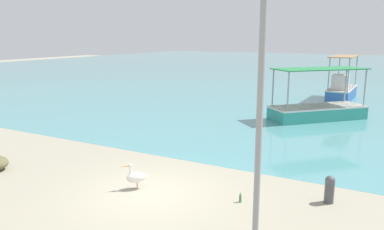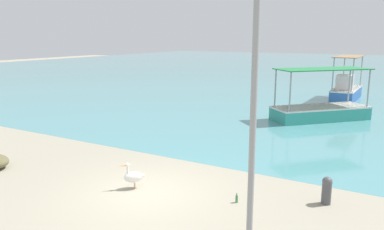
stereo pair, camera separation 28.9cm
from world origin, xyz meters
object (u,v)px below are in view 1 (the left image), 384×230
at_px(glass_bottle, 240,198).
at_px(lamp_post, 261,84).
at_px(mooring_bollard, 330,188).
at_px(fishing_boat_near_right, 342,90).
at_px(pelican, 136,177).
at_px(fishing_boat_center, 317,109).

bearing_deg(glass_bottle, lamp_post, -58.35).
distance_m(mooring_bollard, glass_bottle, 2.40).
bearing_deg(mooring_bollard, glass_bottle, -152.27).
height_order(fishing_boat_near_right, glass_bottle, fishing_boat_near_right).
relative_size(fishing_boat_near_right, mooring_bollard, 6.15).
relative_size(lamp_post, glass_bottle, 22.71).
bearing_deg(fishing_boat_near_right, lamp_post, -87.85).
bearing_deg(pelican, lamp_post, -13.09).
bearing_deg(fishing_boat_center, fishing_boat_near_right, 87.72).
xyz_separation_m(mooring_bollard, glass_bottle, (-2.11, -1.11, -0.30)).
bearing_deg(lamp_post, glass_bottle, 121.65).
bearing_deg(glass_bottle, fishing_boat_near_right, 89.51).
height_order(fishing_boat_center, pelican, fishing_boat_center).
distance_m(fishing_boat_center, fishing_boat_near_right, 7.52).
bearing_deg(fishing_boat_near_right, mooring_bollard, -83.91).
relative_size(pelican, glass_bottle, 2.96).
distance_m(lamp_post, glass_bottle, 3.78).
xyz_separation_m(fishing_boat_near_right, glass_bottle, (-0.17, -19.29, -0.60)).
distance_m(pelican, mooring_bollard, 5.40).
height_order(fishing_boat_center, glass_bottle, fishing_boat_center).
height_order(fishing_boat_center, fishing_boat_near_right, fishing_boat_near_right).
distance_m(fishing_boat_near_right, glass_bottle, 19.30).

